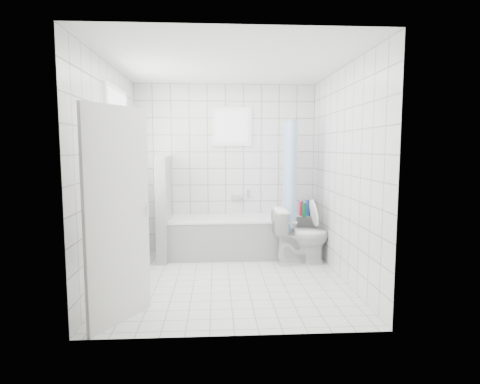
{
  "coord_description": "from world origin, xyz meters",
  "views": [
    {
      "loc": [
        -0.15,
        -4.81,
        1.62
      ],
      "look_at": [
        0.16,
        0.35,
        1.05
      ],
      "focal_mm": 30.0,
      "sensor_mm": 36.0,
      "label": 1
    }
  ],
  "objects": [
    {
      "name": "wall_front",
      "position": [
        0.0,
        -1.5,
        1.3
      ],
      "size": [
        2.8,
        0.02,
        2.6
      ],
      "primitive_type": "cube",
      "color": "white",
      "rests_on": "ground"
    },
    {
      "name": "window_left",
      "position": [
        -1.35,
        0.3,
        1.6
      ],
      "size": [
        0.01,
        0.9,
        1.4
      ],
      "primitive_type": "cube",
      "color": "white",
      "rests_on": "wall_left"
    },
    {
      "name": "partition_wall",
      "position": [
        -0.91,
        1.07,
        0.75
      ],
      "size": [
        0.15,
        0.85,
        1.5
      ],
      "primitive_type": "cube",
      "color": "white",
      "rests_on": "ground"
    },
    {
      "name": "window_back",
      "position": [
        0.1,
        1.46,
        1.95
      ],
      "size": [
        0.5,
        0.01,
        0.5
      ],
      "primitive_type": "cube",
      "color": "white",
      "rests_on": "wall_back"
    },
    {
      "name": "sill_bottles",
      "position": [
        -1.3,
        0.21,
        1.03
      ],
      "size": [
        0.16,
        0.72,
        0.3
      ],
      "color": "#BB5D93",
      "rests_on": "window_sill"
    },
    {
      "name": "ceiling",
      "position": [
        0.0,
        0.0,
        2.6
      ],
      "size": [
        3.0,
        3.0,
        0.0
      ],
      "primitive_type": "plane",
      "rotation": [
        3.14,
        0.0,
        0.0
      ],
      "color": "white",
      "rests_on": "ground"
    },
    {
      "name": "toilet",
      "position": [
        1.03,
        0.65,
        0.4
      ],
      "size": [
        0.8,
        0.49,
        0.79
      ],
      "primitive_type": "imported",
      "rotation": [
        0.0,
        0.0,
        1.63
      ],
      "color": "white",
      "rests_on": "ground"
    },
    {
      "name": "ledge_bottles",
      "position": [
        1.27,
        1.34,
        0.67
      ],
      "size": [
        0.22,
        0.19,
        0.25
      ],
      "color": "#ED1B44",
      "rests_on": "tiled_ledge"
    },
    {
      "name": "wall_left",
      "position": [
        -1.4,
        0.0,
        1.3
      ],
      "size": [
        0.02,
        3.0,
        2.6
      ],
      "primitive_type": "cube",
      "color": "white",
      "rests_on": "ground"
    },
    {
      "name": "wall_right",
      "position": [
        1.4,
        0.0,
        1.3
      ],
      "size": [
        0.02,
        3.0,
        2.6
      ],
      "primitive_type": "cube",
      "color": "white",
      "rests_on": "ground"
    },
    {
      "name": "tiled_ledge",
      "position": [
        1.27,
        1.38,
        0.28
      ],
      "size": [
        0.4,
        0.24,
        0.55
      ],
      "primitive_type": "cube",
      "color": "white",
      "rests_on": "ground"
    },
    {
      "name": "door",
      "position": [
        -1.05,
        -1.13,
        1.0
      ],
      "size": [
        0.44,
        0.71,
        2.0
      ],
      "primitive_type": "cube",
      "rotation": [
        0.0,
        0.0,
        -0.53
      ],
      "color": "silver",
      "rests_on": "ground"
    },
    {
      "name": "tub_faucet",
      "position": [
        0.18,
        1.46,
        0.85
      ],
      "size": [
        0.18,
        0.06,
        0.06
      ],
      "primitive_type": "cube",
      "color": "silver",
      "rests_on": "wall_back"
    },
    {
      "name": "window_sill",
      "position": [
        -1.31,
        0.3,
        0.86
      ],
      "size": [
        0.18,
        1.02,
        0.08
      ],
      "primitive_type": "cube",
      "color": "white",
      "rests_on": "wall_left"
    },
    {
      "name": "bathtub",
      "position": [
        0.08,
        1.12,
        0.29
      ],
      "size": [
        1.85,
        0.77,
        0.58
      ],
      "color": "white",
      "rests_on": "ground"
    },
    {
      "name": "shower_curtain",
      "position": [
        0.94,
        0.97,
        1.1
      ],
      "size": [
        0.14,
        0.48,
        1.78
      ],
      "primitive_type": null,
      "color": "#4A8CDB",
      "rests_on": "curtain_rod"
    },
    {
      "name": "wall_back",
      "position": [
        0.0,
        1.5,
        1.3
      ],
      "size": [
        2.8,
        0.02,
        2.6
      ],
      "primitive_type": "cube",
      "color": "white",
      "rests_on": "ground"
    },
    {
      "name": "curtain_rod",
      "position": [
        0.94,
        1.1,
        2.0
      ],
      "size": [
        0.02,
        0.8,
        0.02
      ],
      "primitive_type": "cylinder",
      "rotation": [
        1.57,
        0.0,
        0.0
      ],
      "color": "silver",
      "rests_on": "wall_back"
    },
    {
      "name": "ground",
      "position": [
        0.0,
        0.0,
        0.0
      ],
      "size": [
        3.0,
        3.0,
        0.0
      ],
      "primitive_type": "plane",
      "color": "white",
      "rests_on": "ground"
    }
  ]
}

